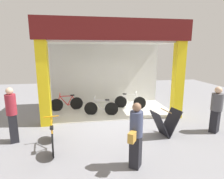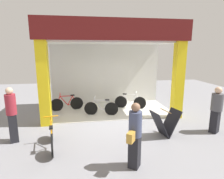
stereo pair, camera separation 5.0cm
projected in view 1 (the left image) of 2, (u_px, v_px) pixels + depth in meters
name	position (u px, v px, depth m)	size (l,w,h in m)	color
ground_plane	(115.00, 121.00, 7.53)	(19.31, 19.31, 0.00)	gray
shop_facade	(109.00, 66.00, 8.49)	(5.86, 3.06, 3.93)	beige
bicycle_inside_0	(101.00, 108.00, 8.12)	(1.46, 0.44, 0.82)	black
bicycle_inside_1	(130.00, 102.00, 9.09)	(1.46, 0.56, 0.84)	black
bicycle_inside_2	(67.00, 104.00, 8.77)	(1.52, 0.42, 0.84)	black
bicycle_parked_0	(52.00, 137.00, 5.36)	(0.43, 1.58, 0.87)	black
sandwich_board_sign	(165.00, 123.00, 6.14)	(1.00, 0.72, 0.89)	black
pedestrian_0	(216.00, 109.00, 6.34)	(0.52, 0.52, 1.61)	black
pedestrian_1	(136.00, 135.00, 4.37)	(0.50, 0.58, 1.62)	black
pedestrian_2	(12.00, 115.00, 5.62)	(0.39, 0.39, 1.72)	black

